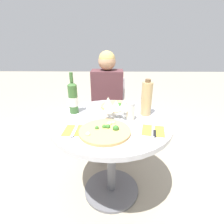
{
  "coord_description": "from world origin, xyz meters",
  "views": [
    {
      "loc": [
        0.02,
        -1.21,
        1.32
      ],
      "look_at": [
        0.01,
        -0.08,
        0.83
      ],
      "focal_mm": 28.0,
      "sensor_mm": 36.0,
      "label": 1
    }
  ],
  "objects_px": {
    "seated_diner": "(107,108)",
    "wine_bottle": "(73,98)",
    "pizza_large": "(105,131)",
    "tall_carafe": "(147,99)",
    "dining_table": "(111,137)",
    "chair_behind_diner": "(108,113)"
  },
  "relations": [
    {
      "from": "seated_diner",
      "to": "pizza_large",
      "type": "relative_size",
      "value": 3.4
    },
    {
      "from": "chair_behind_diner",
      "to": "pizza_large",
      "type": "height_order",
      "value": "chair_behind_diner"
    },
    {
      "from": "chair_behind_diner",
      "to": "seated_diner",
      "type": "bearing_deg",
      "value": 90.0
    },
    {
      "from": "dining_table",
      "to": "seated_diner",
      "type": "relative_size",
      "value": 0.78
    },
    {
      "from": "dining_table",
      "to": "pizza_large",
      "type": "height_order",
      "value": "pizza_large"
    },
    {
      "from": "tall_carafe",
      "to": "chair_behind_diner",
      "type": "bearing_deg",
      "value": 114.6
    },
    {
      "from": "dining_table",
      "to": "tall_carafe",
      "type": "height_order",
      "value": "tall_carafe"
    },
    {
      "from": "pizza_large",
      "to": "wine_bottle",
      "type": "height_order",
      "value": "wine_bottle"
    },
    {
      "from": "dining_table",
      "to": "tall_carafe",
      "type": "relative_size",
      "value": 3.13
    },
    {
      "from": "seated_diner",
      "to": "tall_carafe",
      "type": "xyz_separation_m",
      "value": [
        0.34,
        -0.6,
        0.33
      ]
    },
    {
      "from": "wine_bottle",
      "to": "seated_diner",
      "type": "bearing_deg",
      "value": 65.92
    },
    {
      "from": "chair_behind_diner",
      "to": "seated_diner",
      "type": "height_order",
      "value": "seated_diner"
    },
    {
      "from": "chair_behind_diner",
      "to": "wine_bottle",
      "type": "height_order",
      "value": "wine_bottle"
    },
    {
      "from": "dining_table",
      "to": "chair_behind_diner",
      "type": "bearing_deg",
      "value": 94.11
    },
    {
      "from": "seated_diner",
      "to": "pizza_large",
      "type": "height_order",
      "value": "seated_diner"
    },
    {
      "from": "seated_diner",
      "to": "wine_bottle",
      "type": "height_order",
      "value": "seated_diner"
    },
    {
      "from": "seated_diner",
      "to": "tall_carafe",
      "type": "distance_m",
      "value": 0.77
    },
    {
      "from": "seated_diner",
      "to": "tall_carafe",
      "type": "bearing_deg",
      "value": 119.46
    },
    {
      "from": "pizza_large",
      "to": "tall_carafe",
      "type": "height_order",
      "value": "tall_carafe"
    },
    {
      "from": "wine_bottle",
      "to": "chair_behind_diner",
      "type": "bearing_deg",
      "value": 70.3
    },
    {
      "from": "dining_table",
      "to": "wine_bottle",
      "type": "xyz_separation_m",
      "value": [
        -0.32,
        0.14,
        0.28
      ]
    },
    {
      "from": "dining_table",
      "to": "seated_diner",
      "type": "height_order",
      "value": "seated_diner"
    }
  ]
}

